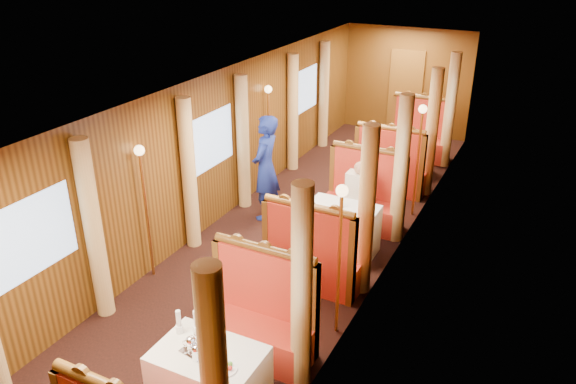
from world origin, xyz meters
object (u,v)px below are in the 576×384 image
Objects in this scene: table_mid at (340,230)px; fruit_plate at (225,368)px; teapot_back at (201,337)px; banquette_mid_aft at (363,201)px; table_far at (405,156)px; banquette_near_aft at (260,321)px; steward at (266,168)px; teapot_left at (191,346)px; passenger at (358,190)px; banquette_far_aft at (418,138)px; rose_vase_mid at (341,196)px; teapot_right at (197,354)px; table_near at (210,382)px; banquette_mid_fwd at (313,260)px; banquette_far_fwd at (390,171)px; tea_tray at (200,351)px; rose_vase_far at (409,129)px.

table_mid is 3.65m from fruit_plate.
banquette_mid_aft is at bearing 88.34° from teapot_back.
banquette_near_aft is at bearing -90.00° from table_far.
fruit_plate is 0.13× the size of steward.
passenger reaches higher than teapot_left.
fruit_plate is (0.41, -0.22, -0.04)m from teapot_back.
teapot_left is 1.10× the size of teapot_back.
banquette_far_aft is 4.52m from rose_vase_mid.
teapot_left is at bearing 171.80° from fruit_plate.
table_far is 6.18× the size of teapot_left.
teapot_back is at bearing 14.39° from steward.
banquette_far_aft is at bearing 152.79° from steward.
banquette_mid_aft is 8.37× the size of teapot_right.
table_near is 4.24m from passenger.
table_near is at bearing 14.96° from teapot_left.
banquette_near_aft is 1.47m from banquette_mid_fwd.
banquette_mid_fwd is 8.37× the size of teapot_right.
table_near is at bearing -90.00° from passenger.
teapot_back reaches higher than table_far.
banquette_far_fwd is 2.52m from rose_vase_mid.
tea_tray is 0.45× the size of passenger.
table_mid is at bearing -90.00° from banquette_mid_aft.
banquette_near_aft is 1.22m from fruit_plate.
banquette_mid_aft is at bearing 93.36° from fruit_plate.
banquette_mid_fwd reaches higher than teapot_left.
rose_vase_mid is at bearing 65.40° from steward.
banquette_far_aft is at bearing 90.00° from table_near.
banquette_near_aft is at bearing 86.22° from tea_tray.
teapot_back is 4.21m from steward.
banquette_mid_fwd is at bearing 88.43° from tea_tray.
banquette_mid_fwd is at bearing -90.00° from banquette_mid_aft.
banquette_mid_fwd is 2.27m from steward.
banquette_far_aft is (0.00, 1.01, 0.05)m from table_far.
rose_vase_mid is at bearing 132.82° from table_mid.
teapot_back is (-0.14, -3.40, 0.44)m from table_mid.
table_far is 2.92× the size of rose_vase_mid.
tea_tray reaches higher than table_near.
banquette_near_aft reaches higher than table_mid.
table_far is at bearing 88.98° from teapot_back.
fruit_plate is (0.41, -0.06, -0.05)m from teapot_left.
table_near is at bearing 155.92° from fruit_plate.
teapot_right is at bearing -90.25° from table_far.
fruit_plate is 4.57m from steward.
table_mid is at bearing -90.00° from banquette_far_aft.
table_near is at bearing -90.00° from banquette_mid_aft.
table_far is at bearing 90.00° from banquette_mid_fwd.
table_far is at bearing 90.00° from table_mid.
rose_vase_mid is 3.52m from rose_vase_far.
banquette_mid_aft is 4.66m from fruit_plate.
teapot_right reaches higher than table_far.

